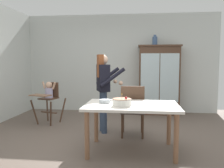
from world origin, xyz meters
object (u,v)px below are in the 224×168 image
china_cabinet (159,80)px  adult_person (103,83)px  birthday_cake (122,102)px  serving_bowl (105,101)px  high_chair_with_toddler (49,95)px  dining_chair_far_side (133,108)px  dining_table (132,111)px  ceramic_vase (155,41)px

china_cabinet → adult_person: 2.15m
adult_person → birthday_cake: (0.44, -1.08, -0.17)m
serving_bowl → birthday_cake: bearing=-37.1°
high_chair_with_toddler → dining_chair_far_side: (1.90, -0.77, -0.10)m
dining_table → dining_chair_far_side: bearing=90.1°
high_chair_with_toddler → dining_table: 2.39m
serving_bowl → dining_table: bearing=-10.6°
ceramic_vase → serving_bowl: ceramic_vase is taller
high_chair_with_toddler → dining_chair_far_side: bearing=-5.7°
ceramic_vase → dining_table: size_ratio=0.19×
high_chair_with_toddler → serving_bowl: (1.48, -1.37, 0.11)m
dining_table → birthday_cake: bearing=-135.6°
high_chair_with_toddler → adult_person: bearing=-4.5°
high_chair_with_toddler → dining_table: high_chair_with_toddler is taller
high_chair_with_toddler → birthday_cake: bearing=-25.6°
china_cabinet → dining_table: (-0.64, -2.72, -0.28)m
ceramic_vase → dining_table: bearing=-100.8°
dining_table → serving_bowl: size_ratio=7.90×
china_cabinet → dining_chair_far_side: china_cabinet is taller
china_cabinet → ceramic_vase: (-0.12, 0.00, 1.03)m
dining_table → birthday_cake: (-0.14, -0.14, 0.15)m
china_cabinet → high_chair_with_toddler: 2.86m
high_chair_with_toddler → ceramic_vase: bearing=44.1°
birthday_cake → serving_bowl: size_ratio=1.56×
china_cabinet → ceramic_vase: ceramic_vase is taller
birthday_cake → serving_bowl: bearing=142.9°
china_cabinet → adult_person: size_ratio=1.19×
adult_person → dining_chair_far_side: size_ratio=1.59×
china_cabinet → dining_table: 2.81m
birthday_cake → serving_bowl: 0.36m
china_cabinet → birthday_cake: china_cabinet is taller
adult_person → birthday_cake: size_ratio=5.47×
ceramic_vase → dining_chair_far_side: size_ratio=0.28×
dining_table → serving_bowl: (-0.43, 0.08, 0.12)m
adult_person → dining_chair_far_side: (0.58, -0.27, -0.41)m
ceramic_vase → adult_person: bearing=-121.6°
adult_person → serving_bowl: size_ratio=8.50×
ceramic_vase → adult_person: ceramic_vase is taller
ceramic_vase → birthday_cake: 3.15m
dining_chair_far_side → high_chair_with_toddler: bearing=-23.4°
china_cabinet → high_chair_with_toddler: (-2.54, -1.27, -0.27)m
china_cabinet → dining_table: size_ratio=1.29×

